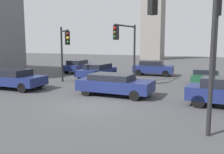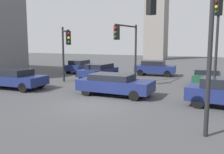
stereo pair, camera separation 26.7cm
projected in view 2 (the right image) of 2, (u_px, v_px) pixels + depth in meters
The scene contains 11 objects.
ground_plane at pixel (94, 105), 13.35m from camera, with size 97.60×97.60×0.00m, color #424244.
traffic_light_0 at pixel (179, 21), 9.61m from camera, with size 2.95×2.06×5.85m.
traffic_light_1 at pixel (66, 44), 19.53m from camera, with size 2.18×2.23×4.57m.
traffic_light_2 at pixel (217, 30), 15.42m from camera, with size 0.47×0.47×5.94m.
traffic_light_3 at pixel (127, 41), 18.94m from camera, with size 0.57×3.54×4.72m.
car_0 at pixel (80, 66), 27.69m from camera, with size 1.91×4.09×1.36m.
car_2 at pixel (115, 84), 15.66m from camera, with size 4.66×2.03×1.36m.
car_3 at pixel (207, 76), 19.54m from camera, with size 2.07×4.33×1.28m.
car_4 at pixel (155, 68), 24.99m from camera, with size 4.02×2.04×1.48m.
car_6 at pixel (99, 71), 23.17m from camera, with size 2.30×4.45×1.33m.
car_7 at pixel (14, 78), 17.95m from camera, with size 4.54×2.24×1.40m.
Camera 2 is at (6.30, -11.43, 3.34)m, focal length 40.08 mm.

